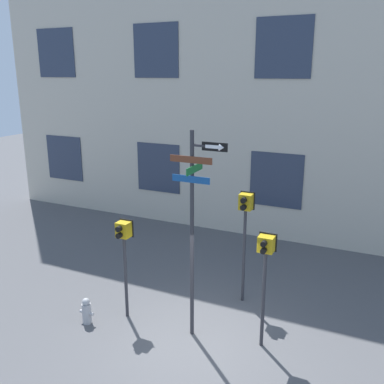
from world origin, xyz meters
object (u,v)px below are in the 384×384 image
at_px(pedestrian_signal_across, 245,217).
at_px(fire_hydrant, 87,311).
at_px(pedestrian_signal_left, 124,243).
at_px(pedestrian_signal_right, 265,261).
at_px(street_sign_pole, 194,220).

distance_m(pedestrian_signal_across, fire_hydrant, 4.57).
bearing_deg(pedestrian_signal_left, pedestrian_signal_across, 39.49).
xyz_separation_m(pedestrian_signal_right, fire_hydrant, (-4.13, -0.94, -1.76)).
xyz_separation_m(street_sign_pole, pedestrian_signal_right, (1.55, 0.26, -0.78)).
relative_size(pedestrian_signal_left, pedestrian_signal_right, 0.96).
relative_size(pedestrian_signal_left, fire_hydrant, 3.80).
bearing_deg(pedestrian_signal_right, pedestrian_signal_left, -175.53).
height_order(pedestrian_signal_right, fire_hydrant, pedestrian_signal_right).
xyz_separation_m(street_sign_pole, pedestrian_signal_across, (0.53, 1.97, -0.49)).
distance_m(street_sign_pole, pedestrian_signal_right, 1.75).
xyz_separation_m(pedestrian_signal_right, pedestrian_signal_across, (-1.02, 1.70, 0.29)).
bearing_deg(fire_hydrant, pedestrian_signal_right, 12.83).
height_order(pedestrian_signal_left, pedestrian_signal_across, pedestrian_signal_across).
bearing_deg(street_sign_pole, pedestrian_signal_across, 74.82).
distance_m(pedestrian_signal_left, pedestrian_signal_right, 3.42).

